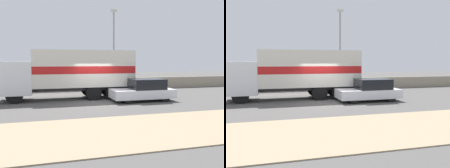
{
  "view_description": "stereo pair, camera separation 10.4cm",
  "coord_description": "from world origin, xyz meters",
  "views": [
    {
      "loc": [
        -3.37,
        -15.69,
        2.68
      ],
      "look_at": [
        1.31,
        0.81,
        1.09
      ],
      "focal_mm": 40.0,
      "sensor_mm": 36.0,
      "label": 1
    },
    {
      "loc": [
        -3.27,
        -15.71,
        2.68
      ],
      "look_at": [
        1.31,
        0.81,
        1.09
      ],
      "focal_mm": 40.0,
      "sensor_mm": 36.0,
      "label": 2
    }
  ],
  "objects": [
    {
      "name": "ground_plane",
      "position": [
        0.0,
        0.0,
        0.0
      ],
      "size": [
        80.0,
        80.0,
        0.0
      ],
      "primitive_type": "plane",
      "color": "#514F4C"
    },
    {
      "name": "stone_wall_backdrop",
      "position": [
        0.0,
        6.54,
        0.54
      ],
      "size": [
        60.0,
        0.35,
        1.09
      ],
      "color": "gray",
      "rests_on": "ground_plane"
    },
    {
      "name": "dirt_shoulder_foreground",
      "position": [
        0.0,
        -6.84,
        0.02
      ],
      "size": [
        60.0,
        4.75,
        0.04
      ],
      "color": "#9E896B",
      "rests_on": "ground_plane"
    },
    {
      "name": "box_truck",
      "position": [
        -1.29,
        1.9,
        1.94
      ],
      "size": [
        9.11,
        2.46,
        3.41
      ],
      "rotation": [
        0.0,
        0.0,
        3.14
      ],
      "color": "silver",
      "rests_on": "ground_plane"
    },
    {
      "name": "car_hatchback",
      "position": [
        3.22,
        -0.28,
        0.72
      ],
      "size": [
        4.2,
        1.86,
        1.48
      ],
      "rotation": [
        0.0,
        0.0,
        3.14
      ],
      "color": "silver",
      "rests_on": "ground_plane"
    },
    {
      "name": "street_lamp",
      "position": [
        2.78,
        5.42,
        4.11
      ],
      "size": [
        0.56,
        0.28,
        7.12
      ],
      "color": "gray",
      "rests_on": "ground_plane"
    }
  ]
}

